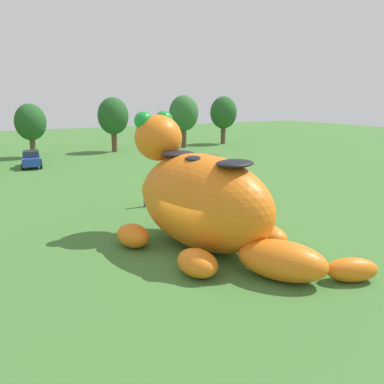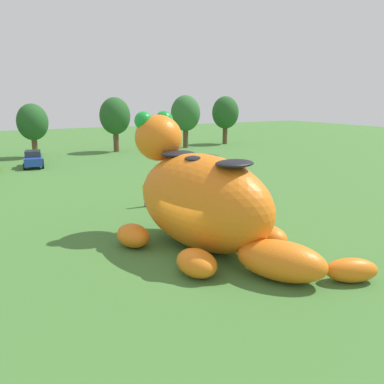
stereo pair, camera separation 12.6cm
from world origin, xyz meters
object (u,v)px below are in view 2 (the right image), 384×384
Objects in this scene: giant_inflatable_creature at (203,200)px; spectator_near_inflatable at (234,201)px; car_blue at (33,159)px; spectator_mid_field at (146,194)px; spectator_wandering at (243,173)px.

giant_inflatable_creature reaches higher than spectator_near_inflatable.
car_blue is 2.51× the size of spectator_mid_field.
spectator_mid_field is at bearing -163.58° from spectator_wandering.
spectator_mid_field is (0.30, 7.85, -1.45)m from giant_inflatable_creature.
spectator_near_inflatable is (8.53, -23.74, -0.01)m from car_blue.
spectator_near_inflatable is at bearing -46.61° from spectator_mid_field.
spectator_mid_field is 1.00× the size of spectator_wandering.
car_blue is at bearing 130.73° from spectator_wandering.
spectator_wandering is at bearing 46.80° from giant_inflatable_creature.
car_blue is (-4.21, 27.35, -1.44)m from giant_inflatable_creature.
giant_inflatable_creature is at bearing -81.24° from car_blue.
giant_inflatable_creature reaches higher than car_blue.
car_blue is 2.51× the size of spectator_wandering.
spectator_near_inflatable and spectator_mid_field have the same top height.
car_blue is 20.01m from spectator_mid_field.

